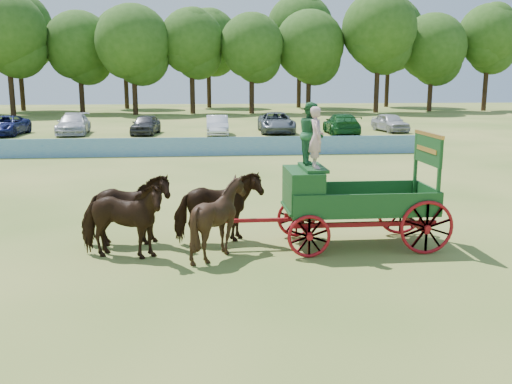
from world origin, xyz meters
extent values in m
plane|color=#A99C4C|center=(0.00, 0.00, 0.00)|extent=(160.00, 160.00, 0.00)
imported|color=black|center=(-3.06, -0.51, 0.97)|extent=(2.48, 1.56, 1.94)
imported|color=black|center=(-3.06, 0.59, 0.97)|extent=(2.37, 1.20, 1.94)
imported|color=black|center=(-0.66, -0.51, 0.97)|extent=(2.03, 1.88, 1.95)
imported|color=black|center=(-0.66, 0.59, 0.97)|extent=(2.48, 1.55, 1.94)
cube|color=maroon|center=(1.54, 0.04, 0.60)|extent=(0.12, 2.00, 0.12)
cube|color=maroon|center=(4.54, 0.04, 0.60)|extent=(0.12, 2.00, 0.12)
cube|color=maroon|center=(3.04, -0.51, 0.72)|extent=(3.80, 0.10, 0.12)
cube|color=maroon|center=(3.04, 0.59, 0.72)|extent=(3.80, 0.10, 0.12)
cube|color=maroon|center=(0.64, 0.04, 0.75)|extent=(2.80, 0.09, 0.09)
cube|color=#1A4F1F|center=(3.04, 0.04, 1.00)|extent=(3.80, 1.80, 0.10)
cube|color=#1A4F1F|center=(3.04, -0.84, 1.30)|extent=(3.80, 0.06, 0.55)
cube|color=#1A4F1F|center=(3.04, 0.92, 1.30)|extent=(3.80, 0.06, 0.55)
cube|color=#1A4F1F|center=(4.92, 0.04, 1.30)|extent=(0.06, 1.80, 0.55)
cube|color=#1A4F1F|center=(1.54, 0.04, 1.55)|extent=(0.85, 1.70, 1.05)
cube|color=#1A4F1F|center=(1.79, 0.04, 2.12)|extent=(0.55, 1.50, 0.08)
cube|color=#1A4F1F|center=(1.16, 0.04, 1.35)|extent=(0.10, 1.60, 0.65)
cube|color=#1A4F1F|center=(1.34, 0.04, 1.05)|extent=(0.55, 1.60, 0.06)
cube|color=#1A4F1F|center=(4.84, -0.76, 1.95)|extent=(0.08, 0.08, 1.80)
cube|color=#1A4F1F|center=(4.84, 0.84, 1.95)|extent=(0.08, 0.08, 1.80)
cube|color=#1A4F1F|center=(4.84, 0.04, 2.55)|extent=(0.07, 1.75, 0.75)
cube|color=orange|center=(4.84, 0.04, 2.95)|extent=(0.08, 1.80, 0.09)
cube|color=orange|center=(4.80, 0.04, 2.55)|extent=(0.02, 1.30, 0.12)
torus|color=maroon|center=(1.54, -0.91, 0.55)|extent=(1.09, 0.09, 1.09)
torus|color=maroon|center=(1.54, 0.99, 0.55)|extent=(1.09, 0.09, 1.09)
torus|color=maroon|center=(4.54, -0.91, 0.70)|extent=(1.39, 0.09, 1.39)
torus|color=maroon|center=(4.54, 0.99, 0.70)|extent=(1.39, 0.09, 1.39)
imported|color=#D4A2A6|center=(1.79, -0.31, 2.93)|extent=(0.37, 0.56, 1.54)
imported|color=#256336|center=(1.79, 0.39, 2.97)|extent=(0.62, 0.79, 1.63)
cube|color=#216FB4|center=(-1.00, 18.00, 0.53)|extent=(26.00, 0.08, 1.05)
imported|color=navy|center=(-15.92, 30.91, 0.74)|extent=(2.68, 5.42, 1.48)
imported|color=silver|center=(-10.91, 31.14, 0.79)|extent=(2.62, 5.61, 1.58)
imported|color=#333338|center=(-5.34, 30.66, 0.76)|extent=(2.30, 4.66, 1.53)
imported|color=silver|center=(0.17, 29.19, 0.76)|extent=(1.65, 4.63, 1.52)
imported|color=slate|center=(4.94, 31.06, 0.81)|extent=(2.85, 5.88, 1.61)
imported|color=#144C1E|center=(9.76, 29.05, 0.81)|extent=(2.56, 5.67, 1.61)
imported|color=#B2B2B7|center=(14.29, 31.01, 0.75)|extent=(2.33, 4.57, 1.49)
cylinder|color=#382314|center=(-22.56, 54.19, 2.56)|extent=(0.60, 0.60, 5.13)
sphere|color=#254D14|center=(-22.56, 54.19, 9.44)|extent=(8.74, 8.74, 8.74)
cylinder|color=#382314|center=(-15.42, 57.56, 2.20)|extent=(0.60, 0.60, 4.40)
sphere|color=#254D14|center=(-15.42, 57.56, 8.11)|extent=(8.10, 8.10, 8.10)
cylinder|color=#382314|center=(-8.67, 54.11, 2.25)|extent=(0.60, 0.60, 4.50)
sphere|color=#254D14|center=(-8.67, 54.11, 8.28)|extent=(8.61, 8.61, 8.61)
cylinder|color=#382314|center=(-2.01, 55.45, 2.35)|extent=(0.60, 0.60, 4.69)
sphere|color=#254D14|center=(-2.01, 55.45, 8.64)|extent=(7.47, 7.47, 7.47)
cylinder|color=#382314|center=(5.12, 55.25, 2.20)|extent=(0.60, 0.60, 4.40)
sphere|color=#254D14|center=(5.12, 55.25, 8.11)|extent=(7.57, 7.57, 7.57)
cylinder|color=#382314|center=(12.35, 56.70, 2.23)|extent=(0.60, 0.60, 4.45)
sphere|color=#254D14|center=(12.35, 56.70, 8.20)|extent=(8.49, 8.49, 8.49)
cylinder|color=#382314|center=(20.59, 55.27, 2.74)|extent=(0.60, 0.60, 5.48)
sphere|color=#254D14|center=(20.59, 55.27, 10.09)|extent=(8.99, 8.99, 8.99)
cylinder|color=#382314|center=(28.37, 57.55, 2.19)|extent=(0.60, 0.60, 4.38)
sphere|color=#254D14|center=(28.37, 57.55, 8.07)|extent=(8.47, 8.47, 8.47)
cylinder|color=#382314|center=(35.94, 57.97, 2.62)|extent=(0.60, 0.60, 5.23)
sphere|color=#254D14|center=(35.94, 57.97, 9.64)|extent=(7.88, 7.88, 7.88)
cylinder|color=#382314|center=(-24.22, 63.71, 2.91)|extent=(0.60, 0.60, 5.82)
sphere|color=#254D14|center=(-24.22, 63.71, 10.72)|extent=(8.76, 8.76, 8.76)
cylinder|color=#382314|center=(-11.25, 67.09, 2.62)|extent=(0.60, 0.60, 5.24)
sphere|color=#254D14|center=(-11.25, 67.09, 9.65)|extent=(8.12, 8.12, 8.12)
cylinder|color=#382314|center=(0.18, 68.65, 2.59)|extent=(0.60, 0.60, 5.19)
sphere|color=#254D14|center=(0.18, 68.65, 9.56)|extent=(8.49, 8.49, 8.49)
cylinder|color=#382314|center=(13.01, 67.61, 3.01)|extent=(0.60, 0.60, 6.01)
sphere|color=#254D14|center=(13.01, 67.61, 11.07)|extent=(9.34, 9.34, 9.34)
cylinder|color=#382314|center=(26.30, 68.63, 2.97)|extent=(0.60, 0.60, 5.95)
sphere|color=#254D14|center=(26.30, 68.63, 10.95)|extent=(9.40, 9.40, 9.40)
camera|label=1|loc=(-1.07, -14.29, 4.43)|focal=40.00mm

